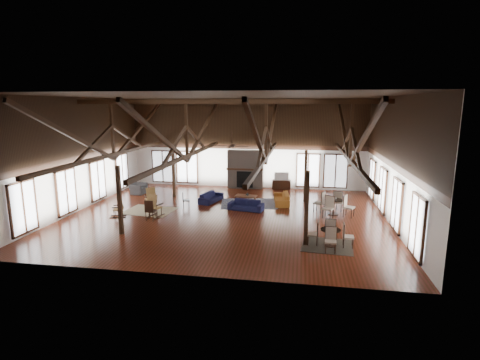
% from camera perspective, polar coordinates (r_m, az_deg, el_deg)
% --- Properties ---
extents(floor, '(16.00, 16.00, 0.00)m').
position_cam_1_polar(floor, '(19.36, -2.12, -5.43)').
color(floor, '#571E12').
rests_on(floor, ground).
extents(ceiling, '(16.00, 14.00, 0.02)m').
position_cam_1_polar(ceiling, '(18.55, -2.25, 12.62)').
color(ceiling, black).
rests_on(ceiling, wall_back).
extents(wall_back, '(16.00, 0.02, 6.00)m').
position_cam_1_polar(wall_back, '(25.57, 0.96, 5.53)').
color(wall_back, white).
rests_on(wall_back, floor).
extents(wall_front, '(16.00, 0.02, 6.00)m').
position_cam_1_polar(wall_front, '(12.04, -8.83, -1.15)').
color(wall_front, white).
rests_on(wall_front, floor).
extents(wall_left, '(0.02, 14.00, 6.00)m').
position_cam_1_polar(wall_left, '(21.77, -23.34, 3.60)').
color(wall_left, white).
rests_on(wall_left, floor).
extents(wall_right, '(0.02, 14.00, 6.00)m').
position_cam_1_polar(wall_right, '(18.84, 22.43, 2.61)').
color(wall_right, white).
rests_on(wall_right, floor).
extents(roof_truss, '(15.60, 14.07, 3.14)m').
position_cam_1_polar(roof_truss, '(18.61, -2.21, 6.54)').
color(roof_truss, '#321B0D').
rests_on(roof_truss, wall_back).
extents(post_grid, '(8.16, 7.16, 3.05)m').
position_cam_1_polar(post_grid, '(18.98, -2.15, -1.01)').
color(post_grid, '#321B0D').
rests_on(post_grid, floor).
extents(fireplace, '(2.50, 0.69, 2.60)m').
position_cam_1_polar(fireplace, '(25.47, 0.84, 1.62)').
color(fireplace, '#756559').
rests_on(fireplace, floor).
extents(ceiling_fan, '(1.60, 1.60, 0.75)m').
position_cam_1_polar(ceiling_fan, '(17.56, -1.25, 5.30)').
color(ceiling_fan, black).
rests_on(ceiling_fan, roof_truss).
extents(sofa_navy_front, '(1.99, 1.08, 0.55)m').
position_cam_1_polar(sofa_navy_front, '(20.26, 0.91, -3.84)').
color(sofa_navy_front, '#131435').
rests_on(sofa_navy_front, floor).
extents(sofa_navy_left, '(1.98, 1.19, 0.54)m').
position_cam_1_polar(sofa_navy_left, '(22.07, -4.44, -2.63)').
color(sofa_navy_left, black).
rests_on(sofa_navy_left, floor).
extents(sofa_orange, '(2.14, 1.04, 0.60)m').
position_cam_1_polar(sofa_orange, '(21.73, 6.36, -2.80)').
color(sofa_orange, '#A35E1F').
rests_on(sofa_orange, floor).
extents(coffee_table, '(1.29, 0.78, 0.47)m').
position_cam_1_polar(coffee_table, '(21.61, 0.92, -2.51)').
color(coffee_table, brown).
rests_on(coffee_table, floor).
extents(vase, '(0.22, 0.22, 0.19)m').
position_cam_1_polar(vase, '(21.54, 1.13, -2.14)').
color(vase, '#B2B2B2').
rests_on(vase, coffee_table).
extents(armchair, '(1.06, 0.94, 0.66)m').
position_cam_1_polar(armchair, '(24.85, -15.26, -1.28)').
color(armchair, '#2B2B2D').
rests_on(armchair, floor).
extents(side_table_lamp, '(0.45, 0.45, 1.15)m').
position_cam_1_polar(side_table_lamp, '(25.54, -15.50, -0.71)').
color(side_table_lamp, black).
rests_on(side_table_lamp, floor).
extents(rocking_chair_a, '(0.91, 0.99, 1.15)m').
position_cam_1_polar(rocking_chair_a, '(21.28, -13.45, -2.69)').
color(rocking_chair_a, olive).
rests_on(rocking_chair_a, floor).
extents(rocking_chair_b, '(0.68, 1.01, 1.19)m').
position_cam_1_polar(rocking_chair_b, '(19.46, -12.97, -3.91)').
color(rocking_chair_b, olive).
rests_on(rocking_chair_b, floor).
extents(rocking_chair_c, '(0.88, 0.65, 1.01)m').
position_cam_1_polar(rocking_chair_c, '(19.97, -17.88, -4.04)').
color(rocking_chair_c, olive).
rests_on(rocking_chair_c, floor).
extents(side_chair_a, '(0.48, 0.48, 0.89)m').
position_cam_1_polar(side_chair_a, '(20.95, -8.45, -2.78)').
color(side_chair_a, black).
rests_on(side_chair_a, floor).
extents(side_chair_b, '(0.45, 0.45, 1.05)m').
position_cam_1_polar(side_chair_b, '(18.83, -13.59, -4.29)').
color(side_chair_b, black).
rests_on(side_chair_b, floor).
extents(cafe_table_near, '(1.86, 1.86, 0.96)m').
position_cam_1_polar(cafe_table_near, '(15.61, 13.62, -8.05)').
color(cafe_table_near, black).
rests_on(cafe_table_near, floor).
extents(cafe_table_far, '(2.14, 2.14, 1.11)m').
position_cam_1_polar(cafe_table_far, '(19.99, 14.09, -3.58)').
color(cafe_table_far, black).
rests_on(cafe_table_far, floor).
extents(cup_near, '(0.14, 0.14, 0.09)m').
position_cam_1_polar(cup_near, '(15.58, 13.85, -7.11)').
color(cup_near, '#B2B2B2').
rests_on(cup_near, cafe_table_near).
extents(cup_far, '(0.14, 0.14, 0.09)m').
position_cam_1_polar(cup_far, '(19.99, 14.35, -2.72)').
color(cup_far, '#B2B2B2').
rests_on(cup_far, cafe_table_far).
extents(tv_console, '(1.22, 0.46, 0.61)m').
position_cam_1_polar(tv_console, '(25.50, 6.34, -0.69)').
color(tv_console, black).
rests_on(tv_console, floor).
extents(television, '(0.97, 0.21, 0.55)m').
position_cam_1_polar(television, '(25.38, 6.33, 0.60)').
color(television, '#B2B2B2').
rests_on(television, tv_console).
extents(rug_tan, '(2.77, 2.29, 0.01)m').
position_cam_1_polar(rug_tan, '(20.77, -13.63, -4.56)').
color(rug_tan, tan).
rests_on(rug_tan, floor).
extents(rug_navy, '(3.51, 2.86, 0.01)m').
position_cam_1_polar(rug_navy, '(21.63, 1.33, -3.61)').
color(rug_navy, '#161A3F').
rests_on(rug_navy, floor).
extents(rug_dark, '(2.17, 2.01, 0.01)m').
position_cam_1_polar(rug_dark, '(15.75, 13.18, -9.69)').
color(rug_dark, black).
rests_on(rug_dark, floor).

